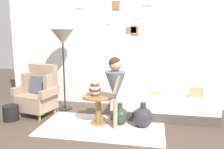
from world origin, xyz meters
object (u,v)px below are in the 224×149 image
at_px(vase_striped, 95,89).
at_px(book_on_daybed, 156,93).
at_px(side_table, 98,104).
at_px(floor_lamp, 63,39).
at_px(daybed, 163,106).
at_px(armchair, 39,92).
at_px(demijohn_far, 143,117).
at_px(person_child, 115,83).
at_px(magazine_basket, 11,113).
at_px(demijohn_near, 120,116).

xyz_separation_m(vase_striped, book_on_daybed, (1.04, 0.72, -0.21)).
height_order(side_table, floor_lamp, floor_lamp).
height_order(daybed, floor_lamp, floor_lamp).
bearing_deg(armchair, demijohn_far, -7.39).
bearing_deg(person_child, demijohn_far, 17.90).
height_order(daybed, person_child, person_child).
distance_m(armchair, demijohn_far, 2.07).
bearing_deg(armchair, magazine_basket, -131.16).
height_order(daybed, side_table, side_table).
bearing_deg(demijohn_far, demijohn_near, 173.40).
xyz_separation_m(person_child, demijohn_far, (0.45, 0.15, -0.60)).
bearing_deg(armchair, vase_striped, -12.23).
height_order(demijohn_near, demijohn_far, demijohn_far).
relative_size(person_child, demijohn_near, 3.15).
relative_size(person_child, demijohn_far, 2.81).
bearing_deg(side_table, person_child, -24.65).
bearing_deg(magazine_basket, side_table, 5.23).
height_order(armchair, demijohn_far, armchair).
distance_m(floor_lamp, person_child, 1.59).
relative_size(floor_lamp, magazine_basket, 5.89).
distance_m(vase_striped, demijohn_far, 0.95).
relative_size(daybed, demijohn_near, 4.97).
height_order(demijohn_far, magazine_basket, demijohn_far).
relative_size(demijohn_near, demijohn_far, 0.89).
xyz_separation_m(vase_striped, floor_lamp, (-0.82, 0.64, 0.83)).
distance_m(demijohn_far, magazine_basket, 2.39).
xyz_separation_m(armchair, floor_lamp, (0.38, 0.38, 1.01)).
bearing_deg(book_on_daybed, side_table, -143.80).
bearing_deg(book_on_daybed, demijohn_far, -105.76).
bearing_deg(daybed, demijohn_far, -120.37).
bearing_deg(daybed, magazine_basket, -164.93).
bearing_deg(vase_striped, person_child, -21.24).
distance_m(armchair, vase_striped, 1.24).
xyz_separation_m(daybed, demijohn_near, (-0.75, -0.55, -0.05)).
bearing_deg(book_on_daybed, vase_striped, -145.24).
height_order(floor_lamp, magazine_basket, floor_lamp).
bearing_deg(side_table, magazine_basket, -174.77).
height_order(vase_striped, book_on_daybed, vase_striped).
relative_size(vase_striped, demijohn_far, 0.62).
height_order(daybed, vase_striped, vase_striped).
distance_m(armchair, person_child, 1.67).
xyz_separation_m(book_on_daybed, demijohn_near, (-0.61, -0.68, -0.26)).
xyz_separation_m(armchair, daybed, (2.38, 0.33, -0.24)).
distance_m(daybed, floor_lamp, 2.37).
relative_size(vase_striped, floor_lamp, 0.16).
relative_size(side_table, vase_striped, 2.05).
xyz_separation_m(book_on_daybed, magazine_basket, (-2.60, -0.87, -0.28)).
distance_m(daybed, person_child, 1.24).
bearing_deg(vase_striped, floor_lamp, 142.05).
xyz_separation_m(daybed, vase_striped, (-1.19, -0.59, 0.42)).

